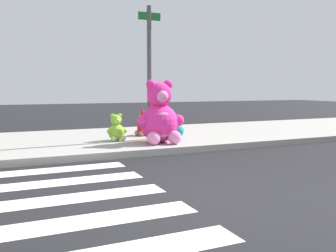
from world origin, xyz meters
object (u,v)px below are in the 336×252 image
object	(u,v)px
sign_pole	(149,70)
plush_teal	(177,129)
plush_lime	(117,130)
plush_pink_large	(160,118)
plush_red	(144,125)

from	to	relation	value
sign_pole	plush_teal	bearing A→B (deg)	9.49
sign_pole	plush_lime	xyz separation A→B (m)	(-0.79, 0.16, -1.44)
plush_pink_large	plush_red	world-z (taller)	plush_pink_large
plush_red	plush_pink_large	bearing A→B (deg)	-95.55
plush_teal	sign_pole	bearing A→B (deg)	-170.51
plush_teal	plush_red	bearing A→B (deg)	134.91
plush_pink_large	plush_lime	bearing A→B (deg)	137.33
sign_pole	plush_teal	distance (m)	1.71
plush_pink_large	plush_teal	bearing A→B (deg)	42.46
plush_teal	plush_lime	xyz separation A→B (m)	(-1.61, 0.02, 0.05)
plush_pink_large	plush_teal	size ratio (longest dim) A/B	2.78
sign_pole	plush_red	world-z (taller)	sign_pole
plush_lime	plush_pink_large	bearing A→B (deg)	-42.67
plush_pink_large	plush_lime	size ratio (longest dim) A/B	2.23
plush_pink_large	plush_red	xyz separation A→B (m)	(0.14, 1.39, -0.31)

